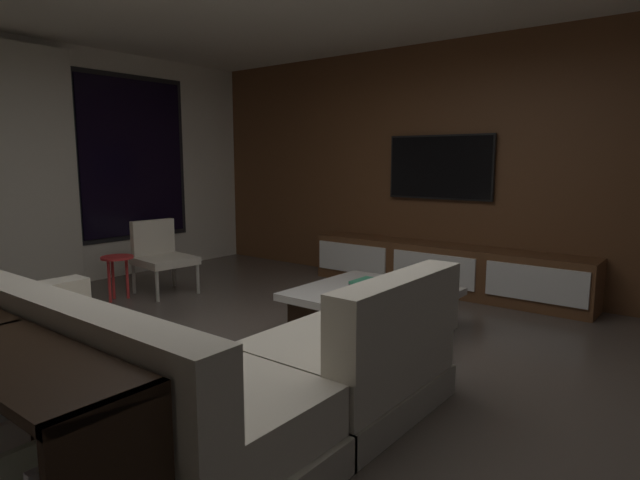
{
  "coord_description": "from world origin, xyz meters",
  "views": [
    {
      "loc": [
        -2.48,
        -2.34,
        1.43
      ],
      "look_at": [
        1.57,
        0.85,
        0.65
      ],
      "focal_mm": 29.71,
      "sensor_mm": 36.0,
      "label": 1
    }
  ],
  "objects_px": {
    "sectional_couch": "(180,373)",
    "media_console": "(446,270)",
    "side_stool": "(117,264)",
    "coffee_table": "(372,311)",
    "mounted_tv": "(440,167)",
    "accent_chair_near_window": "(161,253)",
    "book_stack_on_coffee_table": "(365,284)"
  },
  "relations": [
    {
      "from": "sectional_couch",
      "to": "media_console",
      "type": "distance_m",
      "value": 3.58
    },
    {
      "from": "side_stool",
      "to": "media_console",
      "type": "height_order",
      "value": "media_console"
    },
    {
      "from": "coffee_table",
      "to": "media_console",
      "type": "distance_m",
      "value": 1.63
    },
    {
      "from": "coffee_table",
      "to": "sectional_couch",
      "type": "bearing_deg",
      "value": -179.57
    },
    {
      "from": "coffee_table",
      "to": "mounted_tv",
      "type": "xyz_separation_m",
      "value": [
        1.81,
        0.3,
        1.16
      ]
    },
    {
      "from": "sectional_couch",
      "to": "mounted_tv",
      "type": "distance_m",
      "value": 3.92
    },
    {
      "from": "sectional_couch",
      "to": "accent_chair_near_window",
      "type": "xyz_separation_m",
      "value": [
        1.69,
        2.56,
        0.14
      ]
    },
    {
      "from": "coffee_table",
      "to": "accent_chair_near_window",
      "type": "height_order",
      "value": "accent_chair_near_window"
    },
    {
      "from": "side_stool",
      "to": "mounted_tv",
      "type": "bearing_deg",
      "value": -42.17
    },
    {
      "from": "coffee_table",
      "to": "side_stool",
      "type": "relative_size",
      "value": 2.52
    },
    {
      "from": "coffee_table",
      "to": "media_console",
      "type": "xyz_separation_m",
      "value": [
        1.63,
        0.1,
        0.06
      ]
    },
    {
      "from": "coffee_table",
      "to": "book_stack_on_coffee_table",
      "type": "bearing_deg",
      "value": 87.08
    },
    {
      "from": "sectional_couch",
      "to": "mounted_tv",
      "type": "bearing_deg",
      "value": 4.75
    },
    {
      "from": "coffee_table",
      "to": "book_stack_on_coffee_table",
      "type": "distance_m",
      "value": 0.22
    },
    {
      "from": "sectional_couch",
      "to": "coffee_table",
      "type": "height_order",
      "value": "sectional_couch"
    },
    {
      "from": "accent_chair_near_window",
      "to": "side_stool",
      "type": "height_order",
      "value": "accent_chair_near_window"
    },
    {
      "from": "book_stack_on_coffee_table",
      "to": "accent_chair_near_window",
      "type": "height_order",
      "value": "accent_chair_near_window"
    },
    {
      "from": "sectional_couch",
      "to": "side_stool",
      "type": "height_order",
      "value": "sectional_couch"
    },
    {
      "from": "coffee_table",
      "to": "mounted_tv",
      "type": "bearing_deg",
      "value": 9.35
    },
    {
      "from": "media_console",
      "to": "mounted_tv",
      "type": "distance_m",
      "value": 1.13
    },
    {
      "from": "accent_chair_near_window",
      "to": "media_console",
      "type": "distance_m",
      "value": 3.09
    },
    {
      "from": "accent_chair_near_window",
      "to": "book_stack_on_coffee_table",
      "type": "bearing_deg",
      "value": -83.89
    },
    {
      "from": "accent_chair_near_window",
      "to": "mounted_tv",
      "type": "relative_size",
      "value": 0.64
    },
    {
      "from": "side_stool",
      "to": "mounted_tv",
      "type": "xyz_separation_m",
      "value": [
        2.55,
        -2.31,
        0.98
      ]
    },
    {
      "from": "coffee_table",
      "to": "accent_chair_near_window",
      "type": "bearing_deg",
      "value": 95.83
    },
    {
      "from": "book_stack_on_coffee_table",
      "to": "media_console",
      "type": "xyz_separation_m",
      "value": [
        1.63,
        0.02,
        -0.15
      ]
    },
    {
      "from": "side_stool",
      "to": "media_console",
      "type": "relative_size",
      "value": 0.15
    },
    {
      "from": "sectional_couch",
      "to": "book_stack_on_coffee_table",
      "type": "relative_size",
      "value": 9.49
    },
    {
      "from": "book_stack_on_coffee_table",
      "to": "sectional_couch",
      "type": "bearing_deg",
      "value": -177.3
    },
    {
      "from": "accent_chair_near_window",
      "to": "side_stool",
      "type": "relative_size",
      "value": 1.7
    },
    {
      "from": "accent_chair_near_window",
      "to": "side_stool",
      "type": "xyz_separation_m",
      "value": [
        -0.48,
        0.06,
        -0.06
      ]
    },
    {
      "from": "coffee_table",
      "to": "side_stool",
      "type": "height_order",
      "value": "side_stool"
    }
  ]
}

